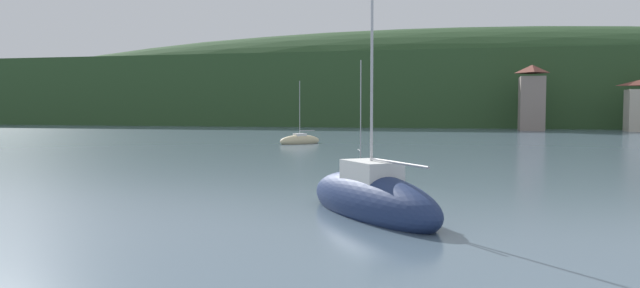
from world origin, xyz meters
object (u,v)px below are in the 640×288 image
at_px(shore_building_west, 532,99).
at_px(sailboat_mid_8, 371,200).
at_px(sailboat_far_4, 300,141).
at_px(sailboat_mid_1, 360,168).

distance_m(shore_building_west, sailboat_mid_8, 72.08).
height_order(sailboat_far_4, sailboat_mid_8, sailboat_mid_8).
height_order(shore_building_west, sailboat_mid_8, shore_building_west).
bearing_deg(shore_building_west, sailboat_far_4, -121.98).
xyz_separation_m(shore_building_west, sailboat_mid_8, (-11.37, -71.07, -3.93)).
bearing_deg(sailboat_far_4, sailboat_mid_8, 57.56).
bearing_deg(shore_building_west, sailboat_mid_8, -99.09).
distance_m(shore_building_west, sailboat_mid_1, 60.71).
relative_size(shore_building_west, sailboat_mid_8, 1.10).
relative_size(sailboat_mid_1, sailboat_far_4, 1.00).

